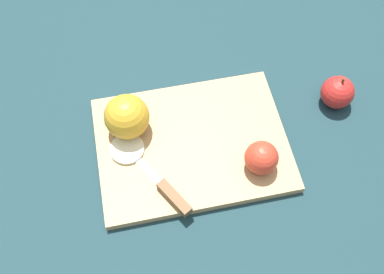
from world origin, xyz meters
TOP-DOWN VIEW (x-y plane):
  - ground_plane at (0.00, 0.00)m, footprint 4.00×4.00m
  - cutting_board at (0.00, 0.00)m, footprint 0.42×0.35m
  - apple_half_left at (-0.10, 0.10)m, footprint 0.06×0.06m
  - apple_half_right at (0.10, -0.08)m, footprint 0.09×0.09m
  - knife at (0.08, 0.09)m, footprint 0.07×0.15m
  - apple_slice at (0.12, -0.03)m, footprint 0.07×0.07m
  - apple_whole at (-0.32, 0.01)m, footprint 0.07×0.07m

SIDE VIEW (x-z plane):
  - ground_plane at x=0.00m, z-range 0.00..0.00m
  - cutting_board at x=0.00m, z-range 0.00..0.02m
  - apple_slice at x=0.12m, z-range 0.02..0.03m
  - knife at x=0.08m, z-range 0.02..0.04m
  - apple_whole at x=-0.32m, z-range -0.01..0.08m
  - apple_half_left at x=-0.10m, z-range 0.02..0.08m
  - apple_half_right at x=0.10m, z-range 0.02..0.11m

